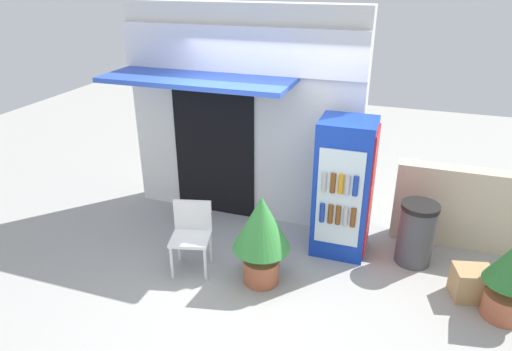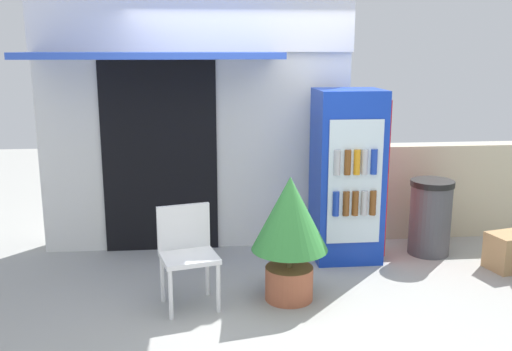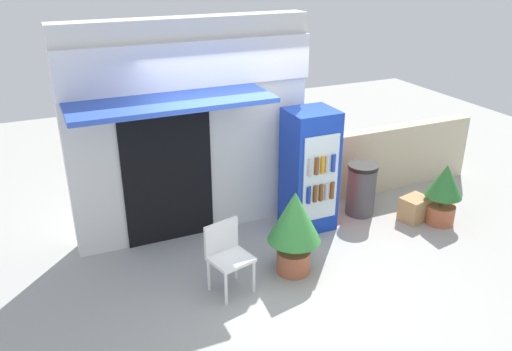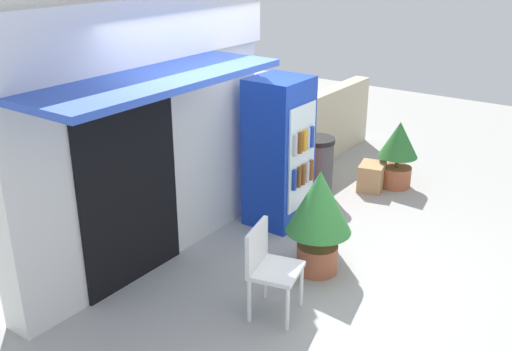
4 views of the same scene
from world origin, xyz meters
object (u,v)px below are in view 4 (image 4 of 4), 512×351
(drink_cooler, at_px, (280,152))
(trash_bin, at_px, (317,167))
(cardboard_box, at_px, (371,177))
(plastic_chair, at_px, (268,263))
(potted_plant_curbside, at_px, (398,149))
(potted_plant_near_shop, at_px, (319,211))

(drink_cooler, distance_m, trash_bin, 1.01)
(cardboard_box, bearing_deg, plastic_chair, -171.77)
(drink_cooler, bearing_deg, trash_bin, 0.70)
(potted_plant_curbside, relative_size, cardboard_box, 2.30)
(potted_plant_curbside, relative_size, trash_bin, 1.15)
(drink_cooler, height_order, trash_bin, drink_cooler)
(plastic_chair, bearing_deg, drink_cooler, 30.39)
(plastic_chair, bearing_deg, potted_plant_curbside, 3.79)
(potted_plant_near_shop, relative_size, trash_bin, 1.37)
(trash_bin, bearing_deg, plastic_chair, -159.19)
(drink_cooler, distance_m, potted_plant_curbside, 1.96)
(plastic_chair, xyz_separation_m, trash_bin, (2.50, 0.95, -0.09))
(potted_plant_near_shop, distance_m, cardboard_box, 2.35)
(potted_plant_near_shop, bearing_deg, plastic_chair, 179.32)
(plastic_chair, height_order, potted_plant_near_shop, potted_plant_near_shop)
(potted_plant_near_shop, height_order, potted_plant_curbside, potted_plant_near_shop)
(plastic_chair, distance_m, potted_plant_near_shop, 0.88)
(trash_bin, bearing_deg, drink_cooler, -179.30)
(potted_plant_curbside, bearing_deg, potted_plant_near_shop, -174.69)
(potted_plant_near_shop, distance_m, potted_plant_curbside, 2.55)
(drink_cooler, height_order, potted_plant_curbside, drink_cooler)
(potted_plant_curbside, distance_m, trash_bin, 1.16)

